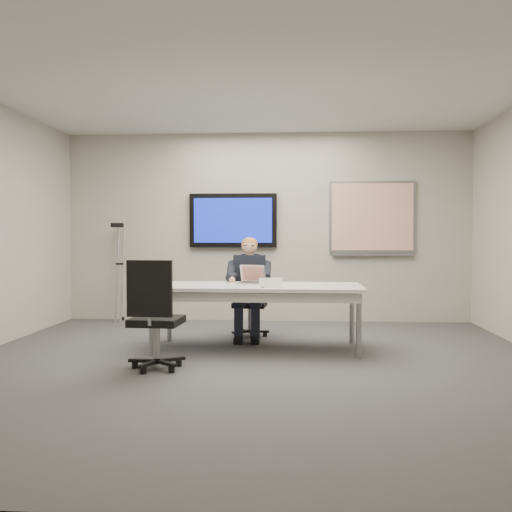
# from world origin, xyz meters

# --- Properties ---
(floor) EXTENTS (6.00, 6.00, 0.02)m
(floor) POSITION_xyz_m (0.00, 0.00, 0.00)
(floor) COLOR #38383B
(floor) RESTS_ON ground
(ceiling) EXTENTS (6.00, 6.00, 0.02)m
(ceiling) POSITION_xyz_m (0.00, 0.00, 2.80)
(ceiling) COLOR silver
(ceiling) RESTS_ON wall_back
(wall_back) EXTENTS (6.00, 0.02, 2.80)m
(wall_back) POSITION_xyz_m (0.00, 3.00, 1.40)
(wall_back) COLOR #A8A498
(wall_back) RESTS_ON ground
(wall_front) EXTENTS (6.00, 0.02, 2.80)m
(wall_front) POSITION_xyz_m (0.00, -3.00, 1.40)
(wall_front) COLOR #A8A498
(wall_front) RESTS_ON ground
(conference_table) EXTENTS (2.35, 1.01, 0.72)m
(conference_table) POSITION_xyz_m (-0.01, 0.83, 0.64)
(conference_table) COLOR silver
(conference_table) RESTS_ON ground
(tv_display) EXTENTS (1.30, 0.09, 0.80)m
(tv_display) POSITION_xyz_m (-0.50, 2.95, 1.50)
(tv_display) COLOR black
(tv_display) RESTS_ON wall_back
(whiteboard) EXTENTS (1.25, 0.08, 1.10)m
(whiteboard) POSITION_xyz_m (1.55, 2.97, 1.53)
(whiteboard) COLOR gray
(whiteboard) RESTS_ON wall_back
(office_chair_far) EXTENTS (0.47, 0.47, 0.92)m
(office_chair_far) POSITION_xyz_m (-0.15, 1.68, 0.29)
(office_chair_far) COLOR black
(office_chair_far) RESTS_ON ground
(office_chair_near) EXTENTS (0.53, 0.53, 1.05)m
(office_chair_near) POSITION_xyz_m (-0.90, -0.22, 0.33)
(office_chair_near) COLOR black
(office_chair_near) RESTS_ON ground
(seated_person) EXTENTS (0.39, 0.67, 1.25)m
(seated_person) POSITION_xyz_m (-0.15, 1.45, 0.51)
(seated_person) COLOR #1D2030
(seated_person) RESTS_ON office_chair_far
(crutch) EXTENTS (0.36, 0.59, 1.53)m
(crutch) POSITION_xyz_m (-2.18, 2.80, 0.75)
(crutch) COLOR #96999D
(crutch) RESTS_ON ground
(laptop) EXTENTS (0.33, 0.34, 0.21)m
(laptop) POSITION_xyz_m (-0.08, 1.05, 0.77)
(laptop) COLOR #ADADAF
(laptop) RESTS_ON conference_table
(name_tent) EXTENTS (0.26, 0.14, 0.10)m
(name_tent) POSITION_xyz_m (0.16, 0.57, 0.77)
(name_tent) COLOR white
(name_tent) RESTS_ON conference_table
(pen) EXTENTS (0.06, 0.14, 0.01)m
(pen) POSITION_xyz_m (0.06, 0.53, 0.73)
(pen) COLOR black
(pen) RESTS_ON conference_table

